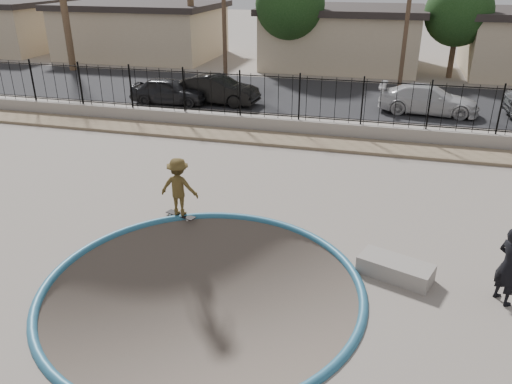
{
  "coord_description": "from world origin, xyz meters",
  "views": [
    {
      "loc": [
        3.42,
        -9.35,
        6.34
      ],
      "look_at": [
        0.4,
        2.0,
        1.01
      ],
      "focal_mm": 35.0,
      "sensor_mm": 36.0,
      "label": 1
    }
  ],
  "objects_px": {
    "car_c": "(428,99)",
    "videographer": "(509,266)",
    "concrete_ledge": "(395,269)",
    "car_a": "(169,91)",
    "skater": "(179,190)",
    "car_b": "(216,90)",
    "skateboard": "(181,215)"
  },
  "relations": [
    {
      "from": "concrete_ledge",
      "to": "car_c",
      "type": "xyz_separation_m",
      "value": [
        1.29,
        14.31,
        0.49
      ]
    },
    {
      "from": "skater",
      "to": "videographer",
      "type": "bearing_deg",
      "value": 165.86
    },
    {
      "from": "videographer",
      "to": "car_c",
      "type": "distance_m",
      "value": 14.68
    },
    {
      "from": "skater",
      "to": "skateboard",
      "type": "bearing_deg",
      "value": -46.24
    },
    {
      "from": "skater",
      "to": "car_a",
      "type": "bearing_deg",
      "value": -66.11
    },
    {
      "from": "videographer",
      "to": "concrete_ledge",
      "type": "height_order",
      "value": "videographer"
    },
    {
      "from": "skater",
      "to": "car_b",
      "type": "distance_m",
      "value": 12.43
    },
    {
      "from": "skater",
      "to": "videographer",
      "type": "height_order",
      "value": "videographer"
    },
    {
      "from": "concrete_ledge",
      "to": "car_a",
      "type": "height_order",
      "value": "car_a"
    },
    {
      "from": "skater",
      "to": "concrete_ledge",
      "type": "distance_m",
      "value": 5.98
    },
    {
      "from": "skater",
      "to": "concrete_ledge",
      "type": "height_order",
      "value": "skater"
    },
    {
      "from": "videographer",
      "to": "concrete_ledge",
      "type": "xyz_separation_m",
      "value": [
        -2.15,
        0.34,
        -0.66
      ]
    },
    {
      "from": "car_b",
      "to": "skateboard",
      "type": "bearing_deg",
      "value": -161.51
    },
    {
      "from": "skateboard",
      "to": "videographer",
      "type": "bearing_deg",
      "value": 5.11
    },
    {
      "from": "videographer",
      "to": "car_b",
      "type": "bearing_deg",
      "value": 5.52
    },
    {
      "from": "skateboard",
      "to": "car_c",
      "type": "relative_size",
      "value": 0.21
    },
    {
      "from": "skater",
      "to": "car_c",
      "type": "distance_m",
      "value": 14.64
    },
    {
      "from": "skater",
      "to": "car_b",
      "type": "bearing_deg",
      "value": -76.84
    },
    {
      "from": "skateboard",
      "to": "car_b",
      "type": "height_order",
      "value": "car_b"
    },
    {
      "from": "skater",
      "to": "car_b",
      "type": "relative_size",
      "value": 0.38
    },
    {
      "from": "videographer",
      "to": "car_c",
      "type": "bearing_deg",
      "value": -29.57
    },
    {
      "from": "car_c",
      "to": "videographer",
      "type": "bearing_deg",
      "value": -172.69
    },
    {
      "from": "skater",
      "to": "concrete_ledge",
      "type": "xyz_separation_m",
      "value": [
        5.76,
        -1.47,
        -0.61
      ]
    },
    {
      "from": "skater",
      "to": "skateboard",
      "type": "xyz_separation_m",
      "value": [
        -0.0,
        0.0,
        -0.75
      ]
    },
    {
      "from": "concrete_ledge",
      "to": "skater",
      "type": "bearing_deg",
      "value": 165.68
    },
    {
      "from": "car_c",
      "to": "car_a",
      "type": "bearing_deg",
      "value": 100.53
    },
    {
      "from": "skateboard",
      "to": "concrete_ledge",
      "type": "xyz_separation_m",
      "value": [
        5.76,
        -1.47,
        0.14
      ]
    },
    {
      "from": "car_a",
      "to": "car_c",
      "type": "height_order",
      "value": "car_c"
    },
    {
      "from": "concrete_ledge",
      "to": "car_b",
      "type": "bearing_deg",
      "value": 123.24
    },
    {
      "from": "skater",
      "to": "concrete_ledge",
      "type": "bearing_deg",
      "value": 164.44
    },
    {
      "from": "videographer",
      "to": "car_c",
      "type": "height_order",
      "value": "videographer"
    },
    {
      "from": "car_a",
      "to": "car_c",
      "type": "xyz_separation_m",
      "value": [
        12.4,
        1.43,
        0.0
      ]
    }
  ]
}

